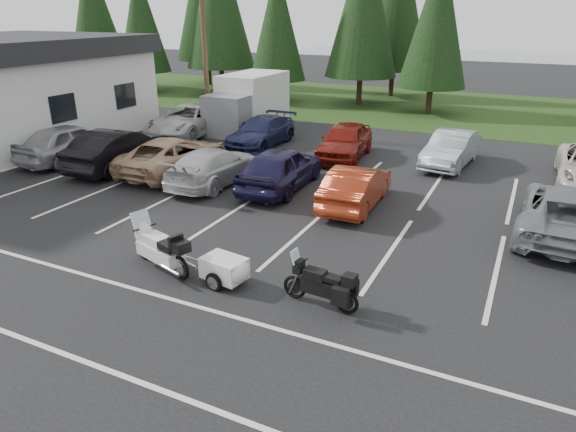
# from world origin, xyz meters

# --- Properties ---
(ground) EXTENTS (120.00, 120.00, 0.00)m
(ground) POSITION_xyz_m (0.00, 0.00, 0.00)
(ground) COLOR black
(ground) RESTS_ON ground
(grass_strip) EXTENTS (80.00, 16.00, 0.01)m
(grass_strip) POSITION_xyz_m (0.00, 24.00, 0.01)
(grass_strip) COLOR #223812
(grass_strip) RESTS_ON ground
(lake_water) EXTENTS (70.00, 50.00, 0.02)m
(lake_water) POSITION_xyz_m (4.00, 55.00, 0.00)
(lake_water) COLOR slate
(lake_water) RESTS_ON ground
(utility_pole) EXTENTS (1.60, 0.26, 9.00)m
(utility_pole) POSITION_xyz_m (-10.00, 12.00, 4.70)
(utility_pole) COLOR #473321
(utility_pole) RESTS_ON ground
(box_truck) EXTENTS (2.40, 5.60, 2.90)m
(box_truck) POSITION_xyz_m (-8.00, 12.50, 1.45)
(box_truck) COLOR silver
(box_truck) RESTS_ON ground
(stall_markings) EXTENTS (32.00, 16.00, 0.01)m
(stall_markings) POSITION_xyz_m (0.00, 2.00, 0.00)
(stall_markings) COLOR silver
(stall_markings) RESTS_ON ground
(conifer_0) EXTENTS (4.58, 4.58, 10.66)m
(conifer_0) POSITION_xyz_m (-28.00, 22.50, 6.23)
(conifer_0) COLOR #332316
(conifer_0) RESTS_ON ground
(conifer_1) EXTENTS (3.96, 3.96, 9.22)m
(conifer_1) POSITION_xyz_m (-22.00, 21.20, 5.39)
(conifer_1) COLOR #332316
(conifer_1) RESTS_ON ground
(conifer_3) EXTENTS (3.87, 3.87, 9.02)m
(conifer_3) POSITION_xyz_m (-10.50, 21.40, 5.27)
(conifer_3) COLOR #332316
(conifer_3) RESTS_ON ground
(conifer_4) EXTENTS (4.80, 4.80, 11.17)m
(conifer_4) POSITION_xyz_m (-5.00, 22.90, 6.53)
(conifer_4) COLOR #332316
(conifer_4) RESTS_ON ground
(conifer_5) EXTENTS (4.14, 4.14, 9.63)m
(conifer_5) POSITION_xyz_m (0.00, 21.60, 5.63)
(conifer_5) COLOR #332316
(conifer_5) RESTS_ON ground
(car_near_0) EXTENTS (2.15, 4.89, 1.64)m
(car_near_0) POSITION_xyz_m (-11.66, 3.98, 0.82)
(car_near_0) COLOR #9C9CA0
(car_near_0) RESTS_ON ground
(car_near_1) EXTENTS (1.99, 5.02, 1.62)m
(car_near_1) POSITION_xyz_m (-8.98, 3.98, 0.81)
(car_near_1) COLOR black
(car_near_1) RESTS_ON ground
(car_near_2) EXTENTS (2.48, 5.22, 1.44)m
(car_near_2) POSITION_xyz_m (-6.57, 4.45, 0.72)
(car_near_2) COLOR #9D7B5B
(car_near_2) RESTS_ON ground
(car_near_3) EXTENTS (1.89, 4.62, 1.34)m
(car_near_3) POSITION_xyz_m (-4.37, 4.01, 0.67)
(car_near_3) COLOR #BABBB9
(car_near_3) RESTS_ON ground
(car_near_4) EXTENTS (2.07, 4.69, 1.57)m
(car_near_4) POSITION_xyz_m (-1.86, 4.55, 0.78)
(car_near_4) COLOR #181536
(car_near_4) RESTS_ON ground
(car_near_5) EXTENTS (1.59, 4.18, 1.36)m
(car_near_5) POSITION_xyz_m (1.19, 4.02, 0.68)
(car_near_5) COLOR #982C13
(car_near_5) RESTS_ON ground
(car_near_6) EXTENTS (2.69, 5.38, 1.46)m
(car_near_6) POSITION_xyz_m (7.41, 4.35, 0.73)
(car_near_6) COLOR slate
(car_near_6) RESTS_ON ground
(car_far_0) EXTENTS (2.69, 5.63, 1.55)m
(car_far_0) POSITION_xyz_m (-10.00, 10.26, 0.77)
(car_far_0) COLOR beige
(car_far_0) RESTS_ON ground
(car_far_1) EXTENTS (1.90, 4.66, 1.35)m
(car_far_1) POSITION_xyz_m (-5.53, 9.83, 0.68)
(car_far_1) COLOR #191C3E
(car_far_1) RESTS_ON ground
(car_far_2) EXTENTS (2.23, 4.64, 1.53)m
(car_far_2) POSITION_xyz_m (-1.19, 9.52, 0.76)
(car_far_2) COLOR maroon
(car_far_2) RESTS_ON ground
(car_far_3) EXTENTS (1.93, 4.42, 1.41)m
(car_far_3) POSITION_xyz_m (3.21, 10.33, 0.71)
(car_far_3) COLOR gray
(car_far_3) RESTS_ON ground
(touring_motorcycle) EXTENTS (2.61, 1.47, 1.38)m
(touring_motorcycle) POSITION_xyz_m (-1.76, -2.40, 0.69)
(touring_motorcycle) COLOR silver
(touring_motorcycle) RESTS_ON ground
(cargo_trailer) EXTENTS (1.59, 1.04, 0.69)m
(cargo_trailer) POSITION_xyz_m (0.08, -2.34, 0.34)
(cargo_trailer) COLOR silver
(cargo_trailer) RESTS_ON ground
(adventure_motorcycle) EXTENTS (2.08, 0.86, 1.24)m
(adventure_motorcycle) POSITION_xyz_m (2.51, -2.27, 0.62)
(adventure_motorcycle) COLOR black
(adventure_motorcycle) RESTS_ON ground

